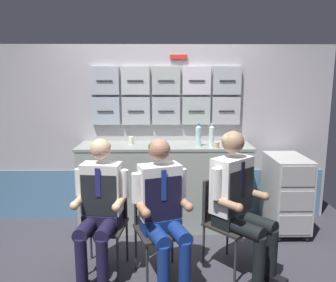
% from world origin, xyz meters
% --- Properties ---
extents(ground, '(4.80, 4.80, 0.04)m').
position_xyz_m(ground, '(0.00, 0.00, -0.02)').
color(ground, '#37353E').
extents(galley_bulkhead, '(4.20, 0.14, 2.15)m').
position_xyz_m(galley_bulkhead, '(0.01, 1.37, 1.09)').
color(galley_bulkhead, '#B5B0B5').
rests_on(galley_bulkhead, ground).
extents(galley_counter, '(2.00, 0.53, 1.00)m').
position_xyz_m(galley_counter, '(0.07, 1.09, 0.50)').
color(galley_counter, '#9CA49C').
rests_on(galley_counter, ground).
extents(service_trolley, '(0.40, 0.65, 0.88)m').
position_xyz_m(service_trolley, '(1.46, 0.94, 0.47)').
color(service_trolley, black).
rests_on(service_trolley, ground).
extents(folding_chair_left, '(0.44, 0.45, 0.84)m').
position_xyz_m(folding_chair_left, '(-0.49, 0.23, 0.52)').
color(folding_chair_left, '#2D2D33').
rests_on(folding_chair_left, ground).
extents(crew_member_left, '(0.48, 0.62, 1.24)m').
position_xyz_m(crew_member_left, '(-0.51, 0.07, 0.68)').
color(crew_member_left, black).
rests_on(crew_member_left, ground).
extents(folding_chair_right, '(0.51, 0.51, 0.84)m').
position_xyz_m(folding_chair_right, '(-0.00, 0.12, 0.52)').
color(folding_chair_right, '#2D2D33').
rests_on(folding_chair_right, ground).
extents(crew_member_right, '(0.53, 0.67, 1.25)m').
position_xyz_m(crew_member_right, '(0.05, -0.03, 0.69)').
color(crew_member_right, black).
rests_on(crew_member_right, ground).
extents(folding_chair_by_counter, '(0.56, 0.56, 0.84)m').
position_xyz_m(folding_chair_by_counter, '(0.62, 0.23, 0.52)').
color(folding_chair_by_counter, '#2D2D33').
rests_on(folding_chair_by_counter, ground).
extents(crew_member_by_counter, '(0.67, 0.69, 1.30)m').
position_xyz_m(crew_member_by_counter, '(0.72, 0.11, 0.72)').
color(crew_member_by_counter, black).
rests_on(crew_member_by_counter, ground).
extents(water_bottle_short, '(0.06, 0.06, 0.26)m').
position_xyz_m(water_bottle_short, '(0.60, 1.00, 1.12)').
color(water_bottle_short, silver).
rests_on(water_bottle_short, galley_counter).
extents(water_bottle_clear, '(0.06, 0.06, 0.26)m').
position_xyz_m(water_bottle_clear, '(0.45, 1.01, 1.12)').
color(water_bottle_clear, '#ADDBDC').
rests_on(water_bottle_clear, galley_counter).
extents(espresso_cup_small, '(0.07, 0.07, 0.06)m').
position_xyz_m(espresso_cup_small, '(0.64, 0.91, 1.03)').
color(espresso_cup_small, tan).
rests_on(espresso_cup_small, galley_counter).
extents(paper_cup_blue, '(0.06, 0.06, 0.09)m').
position_xyz_m(paper_cup_blue, '(-0.33, 1.15, 1.04)').
color(paper_cup_blue, silver).
rests_on(paper_cup_blue, galley_counter).
extents(paper_cup_tan, '(0.06, 0.06, 0.07)m').
position_xyz_m(paper_cup_tan, '(0.76, 0.99, 1.03)').
color(paper_cup_tan, silver).
rests_on(paper_cup_tan, galley_counter).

